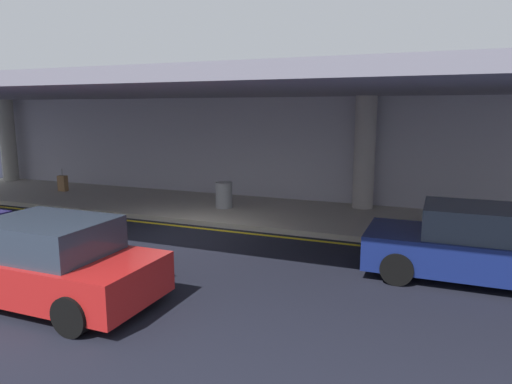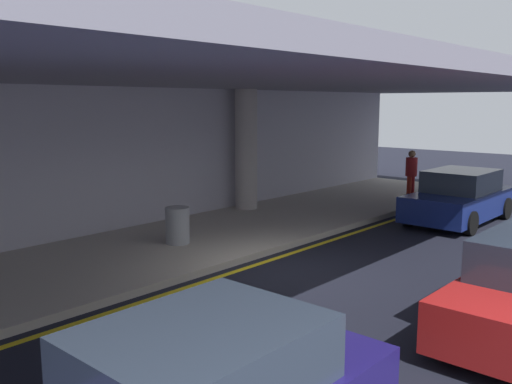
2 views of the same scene
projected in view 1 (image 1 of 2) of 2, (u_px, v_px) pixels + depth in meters
The scene contains 11 objects.
ground_plane at pixel (186, 234), 12.59m from camera, with size 60.00×60.00×0.00m, color black.
sidewalk at pixel (233, 209), 15.40m from camera, with size 26.00×4.20×0.15m, color #B2AA9C.
lane_stripe_yellow at pixel (199, 228), 13.25m from camera, with size 26.00×0.14×0.01m, color yellow.
support_column_far_left at pixel (8, 141), 20.95m from camera, with size 0.68×0.68×3.65m, color #AAA79A.
support_column_left_mid at pixel (365, 153), 15.04m from camera, with size 0.68×0.68×3.65m, color #AEA5A1.
ceiling_overhang at pixel (225, 90), 14.27m from camera, with size 28.00×13.20×0.30m, color gray.
terminal_back_wall at pixel (258, 150), 17.14m from camera, with size 26.00×0.30×3.80m, color #B0ADBC.
car_red at pixel (47, 263), 8.09m from camera, with size 4.10×1.92×1.50m.
car_navy_no2 at pixel (474, 245), 9.14m from camera, with size 4.10×1.92×1.50m.
suitcase_upright_primary at pixel (63, 183), 18.41m from camera, with size 0.36×0.22×0.90m.
trash_bin_steel at pixel (224, 195), 15.26m from camera, with size 0.56×0.56×0.85m, color gray.
Camera 1 is at (6.36, -10.57, 3.36)m, focal length 32.38 mm.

